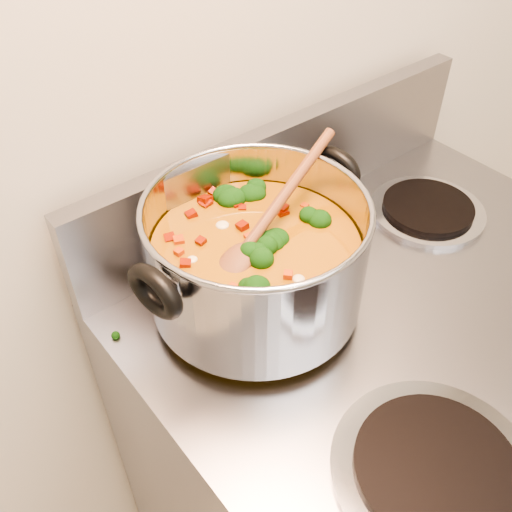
% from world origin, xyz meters
% --- Properties ---
extents(electric_range, '(0.74, 0.67, 1.08)m').
position_xyz_m(electric_range, '(-0.05, 1.16, 0.47)').
color(electric_range, gray).
rests_on(electric_range, ground).
extents(stockpot, '(0.34, 0.28, 0.17)m').
position_xyz_m(stockpot, '(-0.22, 1.32, 1.01)').
color(stockpot, '#A6A6AE').
rests_on(stockpot, electric_range).
extents(wooden_spoon, '(0.25, 0.10, 0.10)m').
position_xyz_m(wooden_spoon, '(-0.21, 1.33, 1.05)').
color(wooden_spoon, brown).
rests_on(wooden_spoon, stockpot).
extents(cooktop_crumbs, '(0.19, 0.35, 0.01)m').
position_xyz_m(cooktop_crumbs, '(-0.24, 1.27, 0.92)').
color(cooktop_crumbs, black).
rests_on(cooktop_crumbs, electric_range).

